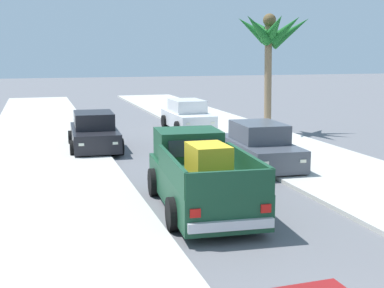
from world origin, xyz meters
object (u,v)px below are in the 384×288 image
at_px(pickup_truck, 200,176).
at_px(car_left_far, 187,116).
at_px(car_right_near, 94,132).
at_px(palm_tree_left_fore, 270,34).
at_px(car_left_mid, 259,147).

xyz_separation_m(pickup_truck, car_left_far, (3.52, 13.07, -0.10)).
bearing_deg(car_right_near, pickup_truck, -79.11).
xyz_separation_m(car_right_near, palm_tree_left_fore, (8.69, 2.03, 4.05)).
height_order(pickup_truck, palm_tree_left_fore, palm_tree_left_fore).
bearing_deg(car_right_near, car_left_far, 39.38).
relative_size(car_right_near, palm_tree_left_fore, 0.74).
xyz_separation_m(pickup_truck, palm_tree_left_fore, (7.00, 10.82, 3.95)).
height_order(car_left_far, palm_tree_left_fore, palm_tree_left_fore).
bearing_deg(car_left_mid, car_right_near, 136.28).
relative_size(car_left_mid, car_left_far, 1.01).
height_order(car_left_mid, palm_tree_left_fore, palm_tree_left_fore).
xyz_separation_m(car_right_near, car_left_far, (5.21, 4.27, 0.00)).
bearing_deg(car_right_near, palm_tree_left_fore, 13.15).
xyz_separation_m(car_left_far, palm_tree_left_fore, (3.48, -2.24, 4.05)).
bearing_deg(pickup_truck, car_left_far, 74.94).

